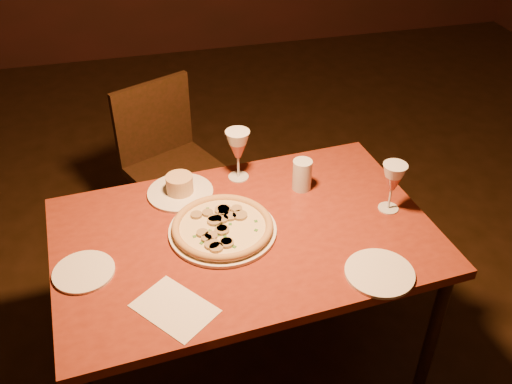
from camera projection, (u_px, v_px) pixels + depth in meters
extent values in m
cube|color=maroon|center=(245.00, 236.00, 1.94)|extent=(1.33, 0.91, 0.04)
cylinder|color=black|center=(80.00, 277.00, 2.26)|extent=(0.05, 0.05, 0.64)
cylinder|color=black|center=(432.00, 337.00, 2.02)|extent=(0.05, 0.05, 0.64)
cylinder|color=black|center=(345.00, 218.00, 2.56)|extent=(0.05, 0.05, 0.64)
cube|color=black|center=(178.00, 173.00, 2.67)|extent=(0.52, 0.52, 0.04)
cube|color=black|center=(153.00, 119.00, 2.67)|extent=(0.37, 0.19, 0.38)
cylinder|color=black|center=(171.00, 240.00, 2.62)|extent=(0.03, 0.03, 0.40)
cylinder|color=black|center=(137.00, 207.00, 2.82)|extent=(0.03, 0.03, 0.40)
cylinder|color=black|center=(227.00, 213.00, 2.78)|extent=(0.03, 0.03, 0.40)
cylinder|color=black|center=(191.00, 184.00, 2.98)|extent=(0.03, 0.03, 0.40)
cylinder|color=white|center=(223.00, 230.00, 1.93)|extent=(0.37, 0.37, 0.01)
cylinder|color=beige|center=(223.00, 227.00, 1.92)|extent=(0.33, 0.33, 0.01)
torus|color=tan|center=(222.00, 226.00, 1.91)|extent=(0.34, 0.34, 0.03)
cylinder|color=white|center=(180.00, 192.00, 2.10)|extent=(0.24, 0.24, 0.01)
cylinder|color=tan|center=(180.00, 184.00, 2.08)|extent=(0.10, 0.10, 0.07)
cylinder|color=silver|center=(302.00, 175.00, 2.10)|extent=(0.07, 0.07, 0.12)
cylinder|color=white|center=(84.00, 272.00, 1.77)|extent=(0.19, 0.19, 0.01)
cylinder|color=white|center=(380.00, 273.00, 1.76)|extent=(0.22, 0.22, 0.01)
cube|color=silver|center=(175.00, 308.00, 1.65)|extent=(0.27, 0.28, 0.00)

